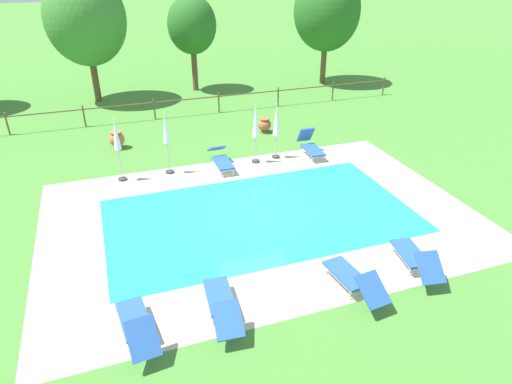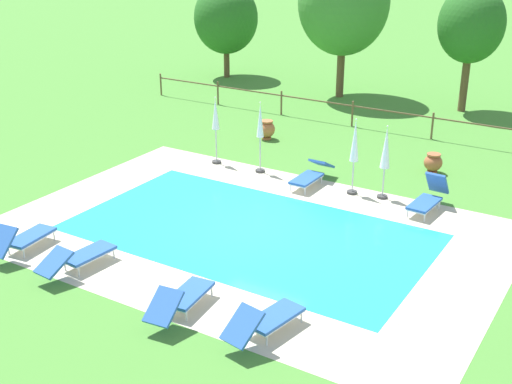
{
  "view_description": "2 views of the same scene",
  "coord_description": "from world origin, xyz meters",
  "px_view_note": "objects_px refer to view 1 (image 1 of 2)",
  "views": [
    {
      "loc": [
        -4.27,
        -11.67,
        7.41
      ],
      "look_at": [
        0.02,
        0.5,
        0.6
      ],
      "focal_mm": 31.79,
      "sensor_mm": 36.0,
      "label": 1
    },
    {
      "loc": [
        8.75,
        -13.85,
        7.85
      ],
      "look_at": [
        -0.33,
        0.89,
        0.79
      ],
      "focal_mm": 46.93,
      "sensor_mm": 36.0,
      "label": 2
    }
  ],
  "objects_px": {
    "tree_west_mid": "(85,19)",
    "patio_umbrella_closed_row_west": "(117,140)",
    "tree_far_west": "(327,11)",
    "sun_lounger_south_near_corner": "(353,278)",
    "terracotta_urn_near_fence": "(117,139)",
    "sun_lounger_north_mid": "(416,257)",
    "patio_umbrella_closed_row_centre": "(276,123)",
    "tree_east_mid": "(192,25)",
    "sun_lounger_south_mid": "(137,324)",
    "patio_umbrella_closed_row_mid_west": "(166,134)",
    "sun_lounger_north_far": "(311,146)",
    "sun_lounger_north_end": "(222,303)",
    "patio_umbrella_closed_row_mid_east": "(256,125)",
    "sun_lounger_north_near_steps": "(221,159)",
    "terracotta_urn_by_tree": "(265,125)"
  },
  "relations": [
    {
      "from": "tree_west_mid",
      "to": "patio_umbrella_closed_row_west",
      "type": "bearing_deg",
      "value": -87.89
    },
    {
      "from": "tree_far_west",
      "to": "tree_west_mid",
      "type": "bearing_deg",
      "value": 177.67
    },
    {
      "from": "sun_lounger_south_near_corner",
      "to": "terracotta_urn_near_fence",
      "type": "distance_m",
      "value": 12.47
    },
    {
      "from": "sun_lounger_north_mid",
      "to": "patio_umbrella_closed_row_centre",
      "type": "height_order",
      "value": "patio_umbrella_closed_row_centre"
    },
    {
      "from": "tree_west_mid",
      "to": "tree_east_mid",
      "type": "xyz_separation_m",
      "value": [
        5.72,
        0.47,
        -0.63
      ]
    },
    {
      "from": "tree_west_mid",
      "to": "sun_lounger_south_mid",
      "type": "bearing_deg",
      "value": -89.82
    },
    {
      "from": "sun_lounger_south_near_corner",
      "to": "patio_umbrella_closed_row_mid_west",
      "type": "distance_m",
      "value": 8.94
    },
    {
      "from": "sun_lounger_north_far",
      "to": "sun_lounger_north_end",
      "type": "bearing_deg",
      "value": -127.29
    },
    {
      "from": "sun_lounger_south_mid",
      "to": "terracotta_urn_near_fence",
      "type": "height_order",
      "value": "sun_lounger_south_mid"
    },
    {
      "from": "sun_lounger_south_mid",
      "to": "patio_umbrella_closed_row_mid_east",
      "type": "relative_size",
      "value": 0.83
    },
    {
      "from": "tree_far_west",
      "to": "patio_umbrella_closed_row_mid_east",
      "type": "bearing_deg",
      "value": -128.27
    },
    {
      "from": "patio_umbrella_closed_row_mid_west",
      "to": "patio_umbrella_closed_row_centre",
      "type": "distance_m",
      "value": 4.35
    },
    {
      "from": "sun_lounger_north_near_steps",
      "to": "tree_west_mid",
      "type": "bearing_deg",
      "value": 110.64
    },
    {
      "from": "sun_lounger_north_mid",
      "to": "patio_umbrella_closed_row_centre",
      "type": "xyz_separation_m",
      "value": [
        -0.71,
        8.1,
        1.12
      ]
    },
    {
      "from": "sun_lounger_north_mid",
      "to": "patio_umbrella_closed_row_mid_east",
      "type": "distance_m",
      "value": 8.2
    },
    {
      "from": "patio_umbrella_closed_row_west",
      "to": "terracotta_urn_near_fence",
      "type": "distance_m",
      "value": 3.48
    },
    {
      "from": "sun_lounger_south_near_corner",
      "to": "terracotta_urn_by_tree",
      "type": "xyz_separation_m",
      "value": [
        1.86,
        11.25,
        -0.0
      ]
    },
    {
      "from": "tree_east_mid",
      "to": "patio_umbrella_closed_row_mid_west",
      "type": "bearing_deg",
      "value": -107.49
    },
    {
      "from": "sun_lounger_north_mid",
      "to": "sun_lounger_south_mid",
      "type": "relative_size",
      "value": 1.03
    },
    {
      "from": "sun_lounger_south_near_corner",
      "to": "tree_east_mid",
      "type": "bearing_deg",
      "value": 88.62
    },
    {
      "from": "sun_lounger_north_far",
      "to": "sun_lounger_south_near_corner",
      "type": "height_order",
      "value": "sun_lounger_north_far"
    },
    {
      "from": "patio_umbrella_closed_row_west",
      "to": "terracotta_urn_by_tree",
      "type": "height_order",
      "value": "patio_umbrella_closed_row_west"
    },
    {
      "from": "sun_lounger_south_near_corner",
      "to": "tree_far_west",
      "type": "bearing_deg",
      "value": 65.29
    },
    {
      "from": "sun_lounger_north_mid",
      "to": "sun_lounger_north_end",
      "type": "relative_size",
      "value": 0.98
    },
    {
      "from": "patio_umbrella_closed_row_centre",
      "to": "patio_umbrella_closed_row_mid_east",
      "type": "relative_size",
      "value": 0.95
    },
    {
      "from": "sun_lounger_north_far",
      "to": "sun_lounger_north_end",
      "type": "xyz_separation_m",
      "value": [
        -6.0,
        -7.88,
        -0.04
      ]
    },
    {
      "from": "sun_lounger_south_near_corner",
      "to": "patio_umbrella_closed_row_west",
      "type": "distance_m",
      "value": 9.65
    },
    {
      "from": "patio_umbrella_closed_row_west",
      "to": "tree_east_mid",
      "type": "relative_size",
      "value": 0.43
    },
    {
      "from": "sun_lounger_north_end",
      "to": "tree_east_mid",
      "type": "xyz_separation_m",
      "value": [
        3.75,
        19.38,
        3.4
      ]
    },
    {
      "from": "patio_umbrella_closed_row_west",
      "to": "patio_umbrella_closed_row_mid_west",
      "type": "relative_size",
      "value": 0.98
    },
    {
      "from": "sun_lounger_south_mid",
      "to": "patio_umbrella_closed_row_mid_west",
      "type": "distance_m",
      "value": 8.49
    },
    {
      "from": "sun_lounger_south_near_corner",
      "to": "patio_umbrella_closed_row_mid_west",
      "type": "relative_size",
      "value": 0.86
    },
    {
      "from": "sun_lounger_north_near_steps",
      "to": "patio_umbrella_closed_row_mid_west",
      "type": "distance_m",
      "value": 2.34
    },
    {
      "from": "sun_lounger_north_near_steps",
      "to": "tree_east_mid",
      "type": "distance_m",
      "value": 12.07
    },
    {
      "from": "patio_umbrella_closed_row_west",
      "to": "patio_umbrella_closed_row_mid_west",
      "type": "bearing_deg",
      "value": 1.3
    },
    {
      "from": "sun_lounger_south_mid",
      "to": "patio_umbrella_closed_row_centre",
      "type": "bearing_deg",
      "value": 51.7
    },
    {
      "from": "patio_umbrella_closed_row_mid_west",
      "to": "patio_umbrella_closed_row_centre",
      "type": "xyz_separation_m",
      "value": [
        4.35,
        0.01,
        -0.09
      ]
    },
    {
      "from": "sun_lounger_north_end",
      "to": "patio_umbrella_closed_row_mid_west",
      "type": "relative_size",
      "value": 0.87
    },
    {
      "from": "sun_lounger_south_near_corner",
      "to": "patio_umbrella_closed_row_centre",
      "type": "height_order",
      "value": "patio_umbrella_closed_row_centre"
    },
    {
      "from": "patio_umbrella_closed_row_centre",
      "to": "terracotta_urn_by_tree",
      "type": "relative_size",
      "value": 3.41
    },
    {
      "from": "terracotta_urn_by_tree",
      "to": "tree_east_mid",
      "type": "relative_size",
      "value": 0.12
    },
    {
      "from": "sun_lounger_south_mid",
      "to": "sun_lounger_north_far",
      "type": "bearing_deg",
      "value": 45.16
    },
    {
      "from": "terracotta_urn_by_tree",
      "to": "tree_east_mid",
      "type": "distance_m",
      "value": 9.13
    },
    {
      "from": "sun_lounger_north_end",
      "to": "tree_west_mid",
      "type": "distance_m",
      "value": 19.44
    },
    {
      "from": "sun_lounger_south_near_corner",
      "to": "patio_umbrella_closed_row_west",
      "type": "xyz_separation_m",
      "value": [
        -4.85,
        8.26,
        1.21
      ]
    },
    {
      "from": "patio_umbrella_closed_row_mid_west",
      "to": "patio_umbrella_closed_row_centre",
      "type": "bearing_deg",
      "value": 0.18
    },
    {
      "from": "sun_lounger_north_near_steps",
      "to": "patio_umbrella_closed_row_centre",
      "type": "distance_m",
      "value": 2.62
    },
    {
      "from": "sun_lounger_north_mid",
      "to": "tree_east_mid",
      "type": "xyz_separation_m",
      "value": [
        -1.5,
        19.41,
        3.38
      ]
    },
    {
      "from": "patio_umbrella_closed_row_mid_east",
      "to": "sun_lounger_north_mid",
      "type": "bearing_deg",
      "value": -78.3
    },
    {
      "from": "tree_far_west",
      "to": "tree_east_mid",
      "type": "distance_m",
      "value": 8.16
    }
  ]
}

